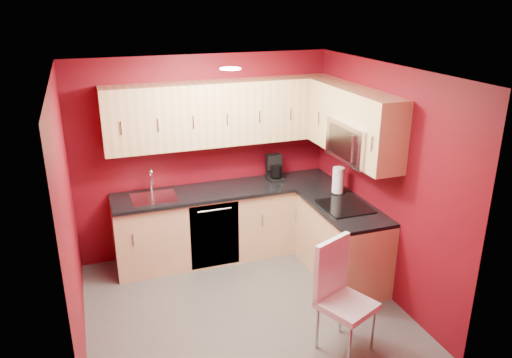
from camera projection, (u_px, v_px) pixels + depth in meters
floor at (243, 308)px, 5.33m from camera, size 3.20×3.20×0.00m
ceiling at (240, 71)px, 4.47m from camera, size 3.20×3.20×0.00m
wall_back at (205, 156)px, 6.23m from camera, size 3.20×0.00×3.20m
wall_front at (306, 276)px, 3.57m from camera, size 3.20×0.00×3.20m
wall_left at (69, 223)px, 4.40m from camera, size 0.00×3.00×3.00m
wall_right at (382, 181)px, 5.40m from camera, size 0.00×3.00×3.00m
base_cabinets_back at (228, 223)px, 6.31m from camera, size 2.80×0.60×0.87m
base_cabinets_right at (342, 242)px, 5.81m from camera, size 0.60×1.30×0.87m
countertop_back at (228, 190)px, 6.14m from camera, size 2.80×0.63×0.04m
countertop_right at (343, 207)px, 5.63m from camera, size 0.63×1.27×0.04m
upper_cabinets_back at (223, 113)px, 5.94m from camera, size 2.80×0.35×0.75m
upper_cabinets_right at (351, 116)px, 5.52m from camera, size 0.35×1.55×0.75m
microwave at (358, 142)px, 5.37m from camera, size 0.42×0.76×0.42m
cooktop at (345, 206)px, 5.59m from camera, size 0.50×0.55×0.01m
sink at (154, 194)px, 5.85m from camera, size 0.52×0.42×0.35m
dishwasher_front at (215, 236)px, 5.97m from camera, size 0.60×0.02×0.82m
downlight at (230, 69)px, 4.74m from camera, size 0.20×0.20×0.01m
coffee_maker at (275, 168)px, 6.36m from camera, size 0.19×0.26×0.32m
napkin_holder at (275, 173)px, 6.43m from camera, size 0.17×0.17×0.15m
paper_towel at (338, 180)px, 5.93m from camera, size 0.19×0.19×0.32m
dining_chair at (347, 300)px, 4.53m from camera, size 0.58×0.59×1.08m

